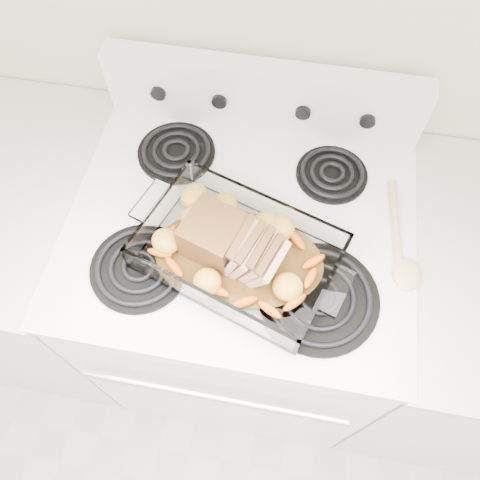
% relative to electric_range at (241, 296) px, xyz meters
% --- Properties ---
extents(electric_range, '(0.78, 0.70, 1.12)m').
position_rel_electric_range_xyz_m(electric_range, '(0.00, 0.00, 0.00)').
color(electric_range, white).
rests_on(electric_range, ground).
extents(counter_left, '(0.58, 0.68, 0.93)m').
position_rel_electric_range_xyz_m(counter_left, '(-0.67, -0.00, -0.02)').
color(counter_left, white).
rests_on(counter_left, ground).
extents(counter_right, '(0.58, 0.68, 0.93)m').
position_rel_electric_range_xyz_m(counter_right, '(0.66, -0.00, -0.02)').
color(counter_right, white).
rests_on(counter_right, ground).
extents(baking_dish, '(0.39, 0.26, 0.08)m').
position_rel_electric_range_xyz_m(baking_dish, '(0.01, -0.11, 0.48)').
color(baking_dish, white).
rests_on(baking_dish, electric_range).
extents(pork_roast, '(0.21, 0.11, 0.09)m').
position_rel_electric_range_xyz_m(pork_roast, '(-0.02, -0.11, 0.51)').
color(pork_roast, brown).
rests_on(pork_roast, baking_dish).
extents(roast_vegetables, '(0.36, 0.20, 0.04)m').
position_rel_electric_range_xyz_m(roast_vegetables, '(0.01, -0.07, 0.49)').
color(roast_vegetables, orange).
rests_on(roast_vegetables, baking_dish).
extents(wooden_spoon, '(0.07, 0.27, 0.02)m').
position_rel_electric_range_xyz_m(wooden_spoon, '(0.35, -0.02, 0.46)').
color(wooden_spoon, '#E2B787').
rests_on(wooden_spoon, electric_range).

